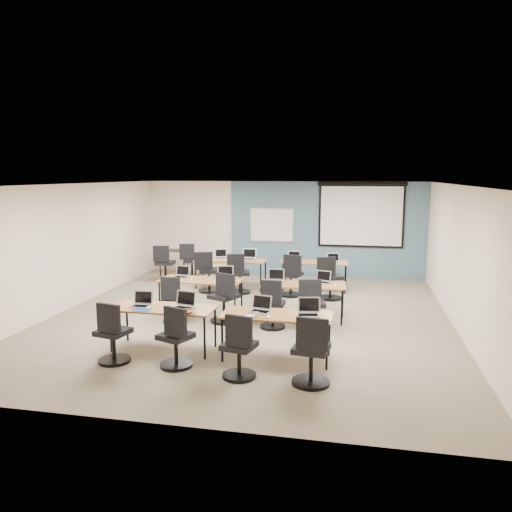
% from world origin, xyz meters
% --- Properties ---
extents(floor, '(8.00, 9.00, 0.02)m').
position_xyz_m(floor, '(0.00, 0.00, 0.00)').
color(floor, '#6B6354').
rests_on(floor, ground).
extents(ceiling, '(8.00, 9.00, 0.02)m').
position_xyz_m(ceiling, '(0.00, 0.00, 2.70)').
color(ceiling, white).
rests_on(ceiling, ground).
extents(wall_back, '(8.00, 0.04, 2.70)m').
position_xyz_m(wall_back, '(0.00, 4.50, 1.35)').
color(wall_back, beige).
rests_on(wall_back, ground).
extents(wall_front, '(8.00, 0.04, 2.70)m').
position_xyz_m(wall_front, '(0.00, -4.50, 1.35)').
color(wall_front, beige).
rests_on(wall_front, ground).
extents(wall_left, '(0.04, 9.00, 2.70)m').
position_xyz_m(wall_left, '(-4.00, 0.00, 1.35)').
color(wall_left, beige).
rests_on(wall_left, ground).
extents(wall_right, '(0.04, 9.00, 2.70)m').
position_xyz_m(wall_right, '(4.00, 0.00, 1.35)').
color(wall_right, beige).
rests_on(wall_right, ground).
extents(blue_accent_panel, '(5.50, 0.04, 2.70)m').
position_xyz_m(blue_accent_panel, '(1.25, 4.47, 1.35)').
color(blue_accent_panel, '#3D5977').
rests_on(blue_accent_panel, wall_back).
extents(whiteboard, '(1.28, 0.03, 0.98)m').
position_xyz_m(whiteboard, '(-0.30, 4.43, 1.45)').
color(whiteboard, '#B8B8B8').
rests_on(whiteboard, wall_back).
extents(projector_screen, '(2.40, 0.10, 1.82)m').
position_xyz_m(projector_screen, '(2.20, 4.41, 1.89)').
color(projector_screen, black).
rests_on(projector_screen, wall_back).
extents(training_table_front_left, '(1.73, 0.72, 0.73)m').
position_xyz_m(training_table_front_left, '(-1.00, -2.10, 0.68)').
color(training_table_front_left, brown).
rests_on(training_table_front_left, floor).
extents(training_table_front_right, '(1.74, 0.72, 0.73)m').
position_xyz_m(training_table_front_right, '(0.92, -2.14, 0.68)').
color(training_table_front_right, brown).
rests_on(training_table_front_right, floor).
extents(training_table_mid_left, '(1.73, 0.72, 0.73)m').
position_xyz_m(training_table_mid_left, '(-1.06, 0.12, 0.68)').
color(training_table_mid_left, '#A4642E').
rests_on(training_table_mid_left, floor).
extents(training_table_mid_right, '(1.68, 0.70, 0.73)m').
position_xyz_m(training_table_mid_right, '(1.09, 0.12, 0.68)').
color(training_table_mid_right, '#9A5B2E').
rests_on(training_table_mid_right, floor).
extents(training_table_back_left, '(1.81, 0.75, 0.73)m').
position_xyz_m(training_table_back_left, '(-1.05, 2.59, 0.69)').
color(training_table_back_left, '#A86336').
rests_on(training_table_back_left, floor).
extents(training_table_back_right, '(1.66, 0.69, 0.73)m').
position_xyz_m(training_table_back_right, '(1.09, 2.76, 0.68)').
color(training_table_back_right, brown).
rests_on(training_table_back_right, floor).
extents(laptop_0, '(0.32, 0.27, 0.25)m').
position_xyz_m(laptop_0, '(-1.37, -2.12, 0.79)').
color(laptop_0, silver).
rests_on(laptop_0, training_table_front_left).
extents(mouse_0, '(0.07, 0.10, 0.04)m').
position_xyz_m(mouse_0, '(-1.21, -2.22, 0.74)').
color(mouse_0, white).
rests_on(mouse_0, training_table_front_left).
extents(task_chair_0, '(0.51, 0.51, 0.99)m').
position_xyz_m(task_chair_0, '(-1.54, -2.84, 0.41)').
color(task_chair_0, black).
rests_on(task_chair_0, floor).
extents(laptop_1, '(0.36, 0.30, 0.27)m').
position_xyz_m(laptop_1, '(-0.64, -2.08, 0.80)').
color(laptop_1, '#ABABAB').
rests_on(laptop_1, training_table_front_left).
extents(mouse_1, '(0.09, 0.12, 0.04)m').
position_xyz_m(mouse_1, '(-0.43, -2.34, 0.74)').
color(mouse_1, white).
rests_on(mouse_1, training_table_front_left).
extents(task_chair_1, '(0.53, 0.50, 0.98)m').
position_xyz_m(task_chair_1, '(-0.51, -2.83, 0.40)').
color(task_chair_1, black).
rests_on(task_chair_1, floor).
extents(laptop_2, '(0.33, 0.28, 0.25)m').
position_xyz_m(laptop_2, '(0.64, -2.03, 0.79)').
color(laptop_2, silver).
rests_on(laptop_2, training_table_front_right).
extents(mouse_2, '(0.09, 0.11, 0.04)m').
position_xyz_m(mouse_2, '(0.82, -2.35, 0.74)').
color(mouse_2, white).
rests_on(mouse_2, training_table_front_right).
extents(task_chair_2, '(0.49, 0.49, 0.98)m').
position_xyz_m(task_chair_2, '(0.52, -3.03, 0.40)').
color(task_chair_2, black).
rests_on(task_chair_2, floor).
extents(laptop_3, '(0.35, 0.30, 0.27)m').
position_xyz_m(laptop_3, '(1.41, -2.08, 0.80)').
color(laptop_3, '#ADADB5').
rests_on(laptop_3, training_table_front_right).
extents(mouse_3, '(0.07, 0.10, 0.03)m').
position_xyz_m(mouse_3, '(1.75, -2.37, 0.74)').
color(mouse_3, white).
rests_on(mouse_3, training_table_front_right).
extents(task_chair_3, '(0.54, 0.54, 1.02)m').
position_xyz_m(task_chair_3, '(1.55, -3.06, 0.42)').
color(task_chair_3, black).
rests_on(task_chair_3, floor).
extents(laptop_4, '(0.31, 0.27, 0.24)m').
position_xyz_m(laptop_4, '(-1.53, 0.26, 0.79)').
color(laptop_4, silver).
rests_on(laptop_4, training_table_mid_left).
extents(mouse_4, '(0.07, 0.10, 0.03)m').
position_xyz_m(mouse_4, '(-1.24, 0.04, 0.74)').
color(mouse_4, white).
rests_on(mouse_4, training_table_mid_left).
extents(task_chair_4, '(0.47, 0.47, 0.95)m').
position_xyz_m(task_chair_4, '(-1.37, -0.66, 0.39)').
color(task_chair_4, black).
rests_on(task_chair_4, floor).
extents(laptop_5, '(0.34, 0.29, 0.26)m').
position_xyz_m(laptop_5, '(-0.61, 0.34, 0.79)').
color(laptop_5, '#B4B5C1').
rests_on(laptop_5, training_table_mid_left).
extents(mouse_5, '(0.09, 0.12, 0.04)m').
position_xyz_m(mouse_5, '(-0.26, 0.10, 0.74)').
color(mouse_5, white).
rests_on(mouse_5, training_table_mid_left).
extents(task_chair_5, '(0.58, 0.54, 1.02)m').
position_xyz_m(task_chair_5, '(-0.41, -0.42, 0.42)').
color(task_chair_5, black).
rests_on(task_chair_5, floor).
extents(laptop_6, '(0.33, 0.28, 0.25)m').
position_xyz_m(laptop_6, '(0.51, 0.23, 0.79)').
color(laptop_6, '#B5B5B5').
rests_on(laptop_6, training_table_mid_right).
extents(mouse_6, '(0.08, 0.10, 0.03)m').
position_xyz_m(mouse_6, '(0.82, 0.17, 0.74)').
color(mouse_6, white).
rests_on(mouse_6, training_table_mid_right).
extents(task_chair_6, '(0.49, 0.49, 0.97)m').
position_xyz_m(task_chair_6, '(0.58, -0.62, 0.40)').
color(task_chair_6, black).
rests_on(task_chair_6, floor).
extents(laptop_7, '(0.31, 0.26, 0.24)m').
position_xyz_m(laptop_7, '(1.47, 0.32, 0.79)').
color(laptop_7, '#BCBCC0').
rests_on(laptop_7, training_table_mid_right).
extents(mouse_7, '(0.09, 0.12, 0.04)m').
position_xyz_m(mouse_7, '(1.73, 0.06, 0.74)').
color(mouse_7, white).
rests_on(mouse_7, training_table_mid_right).
extents(task_chair_7, '(0.52, 0.52, 1.00)m').
position_xyz_m(task_chair_7, '(1.33, -0.54, 0.41)').
color(task_chair_7, black).
rests_on(task_chair_7, floor).
extents(laptop_8, '(0.31, 0.26, 0.23)m').
position_xyz_m(laptop_8, '(-1.38, 2.76, 0.79)').
color(laptop_8, '#ABABAB').
rests_on(laptop_8, training_table_back_left).
extents(mouse_8, '(0.08, 0.11, 0.04)m').
position_xyz_m(mouse_8, '(-1.14, 2.44, 0.74)').
color(mouse_8, white).
rests_on(mouse_8, training_table_back_left).
extents(task_chair_8, '(0.58, 0.56, 1.03)m').
position_xyz_m(task_chair_8, '(-1.49, 2.00, 0.43)').
color(task_chair_8, black).
rests_on(task_chair_8, floor).
extents(laptop_9, '(0.35, 0.30, 0.27)m').
position_xyz_m(laptop_9, '(-0.62, 2.78, 0.80)').
color(laptop_9, '#A6A7B3').
rests_on(laptop_9, training_table_back_left).
extents(mouse_9, '(0.08, 0.11, 0.04)m').
position_xyz_m(mouse_9, '(-0.24, 2.52, 0.74)').
color(mouse_9, white).
rests_on(mouse_9, training_table_back_left).
extents(task_chair_9, '(0.53, 0.52, 1.00)m').
position_xyz_m(task_chair_9, '(-0.70, 2.02, 0.41)').
color(task_chair_9, black).
rests_on(task_chair_9, floor).
extents(laptop_10, '(0.32, 0.27, 0.24)m').
position_xyz_m(laptop_10, '(0.56, 2.74, 0.79)').
color(laptop_10, '#AFB0BD').
rests_on(laptop_10, training_table_back_right).
extents(mouse_10, '(0.07, 0.10, 0.03)m').
position_xyz_m(mouse_10, '(0.78, 2.48, 0.74)').
color(mouse_10, white).
rests_on(mouse_10, training_table_back_right).
extents(task_chair_10, '(0.56, 0.55, 1.03)m').
position_xyz_m(task_chair_10, '(0.59, 1.98, 0.43)').
color(task_chair_10, black).
rests_on(task_chair_10, floor).
extents(laptop_11, '(0.30, 0.26, 0.23)m').
position_xyz_m(laptop_11, '(1.54, 2.69, 0.79)').
color(laptop_11, silver).
rests_on(laptop_11, training_table_back_right).
extents(mouse_11, '(0.06, 0.09, 0.03)m').
position_xyz_m(mouse_11, '(1.71, 2.55, 0.74)').
color(mouse_11, white).
rests_on(mouse_11, training_table_back_right).
extents(task_chair_11, '(0.59, 0.55, 1.03)m').
position_xyz_m(task_chair_11, '(1.51, 1.86, 0.43)').
color(task_chair_11, black).
rests_on(task_chair_11, floor).
extents(blue_mousepad, '(0.26, 0.22, 0.01)m').
position_xyz_m(blue_mousepad, '(-1.27, -2.32, 0.73)').
color(blue_mousepad, navy).
rests_on(blue_mousepad, training_table_front_left).
extents(snack_bowl, '(0.32, 0.32, 0.06)m').
position_xyz_m(snack_bowl, '(-0.49, -2.41, 0.76)').
color(snack_bowl, brown).
rests_on(snack_bowl, training_table_front_left).
extents(snack_plate, '(0.19, 0.19, 0.01)m').
position_xyz_m(snack_plate, '(0.54, -2.36, 0.74)').
color(snack_plate, white).
rests_on(snack_plate, training_table_front_right).
extents(coffee_cup, '(0.07, 0.07, 0.05)m').
position_xyz_m(coffee_cup, '(0.63, -2.36, 0.77)').
color(coffee_cup, white).
rests_on(coffee_cup, snack_plate).
extents(utility_table, '(0.84, 0.46, 0.75)m').
position_xyz_m(utility_table, '(-3.05, 3.79, 0.64)').
color(utility_table, '#372412').
rests_on(utility_table, floor).
extents(spare_chair_a, '(0.54, 0.51, 0.99)m').
position_xyz_m(spare_chair_a, '(-2.45, 3.51, 0.41)').
color(spare_chair_a, black).
rests_on(spare_chair_a, floor).
extents(spare_chair_b, '(0.54, 0.54, 1.02)m').
position_xyz_m(spare_chair_b, '(-2.99, 2.91, 0.42)').
color(spare_chair_b, black).
rests_on(spare_chair_b, floor).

